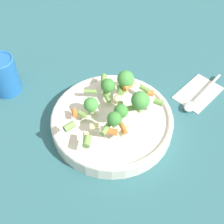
# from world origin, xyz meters

# --- Properties ---
(ground_plane) EXTENTS (3.00, 3.00, 0.00)m
(ground_plane) POSITION_xyz_m (0.00, 0.00, 0.00)
(ground_plane) COLOR #2D6066
(bowl) EXTENTS (0.27, 0.27, 0.04)m
(bowl) POSITION_xyz_m (0.00, 0.00, 0.02)
(bowl) COLOR silver
(bowl) RESTS_ON ground_plane
(pasta_salad) EXTENTS (0.19, 0.22, 0.08)m
(pasta_salad) POSITION_xyz_m (-0.01, -0.02, 0.08)
(pasta_salad) COLOR #8CB766
(pasta_salad) RESTS_ON bowl
(cup) EXTENTS (0.07, 0.07, 0.10)m
(cup) POSITION_xyz_m (0.28, -0.06, 0.05)
(cup) COLOR #2366B2
(cup) RESTS_ON ground_plane
(napkin) EXTENTS (0.13, 0.14, 0.01)m
(napkin) POSITION_xyz_m (-0.19, -0.14, 0.00)
(napkin) COLOR white
(napkin) RESTS_ON ground_plane
(spoon) EXTENTS (0.09, 0.15, 0.01)m
(spoon) POSITION_xyz_m (-0.19, -0.11, 0.01)
(spoon) COLOR silver
(spoon) RESTS_ON napkin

